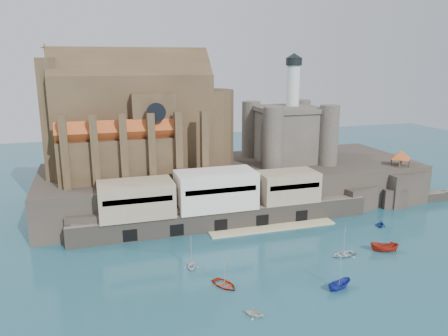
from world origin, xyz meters
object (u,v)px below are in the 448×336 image
castle_keep (288,131)px  boat_0 (225,286)px  pavilion (401,156)px  boat_1 (254,316)px  boat_2 (339,289)px  church (141,123)px

castle_keep → boat_0: size_ratio=5.55×
pavilion → boat_1: bearing=-145.1°
pavilion → castle_keep: bearing=149.8°
castle_keep → boat_2: size_ratio=6.12×
church → castle_keep: bearing=-1.1°
boat_0 → boat_1: boat_0 is taller
pavilion → boat_0: 66.79m
boat_2 → boat_0: bearing=55.0°
church → boat_2: (25.83, -52.30, -22.13)m
boat_2 → castle_keep: bearing=-30.4°
pavilion → boat_1: size_ratio=2.02×
church → pavilion: 68.65m
church → boat_1: (9.29, -55.50, -22.13)m
boat_2 → pavilion: bearing=-62.7°
pavilion → church: bearing=166.5°
church → pavilion: church is taller
boat_1 → boat_2: (16.54, 3.20, 0.00)m
boat_0 → boat_2: boat_0 is taller
castle_keep → boat_0: (-32.48, -44.85, -18.31)m
church → castle_keep: 40.39m
pavilion → boat_2: bearing=-137.9°
castle_keep → boat_2: 56.54m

